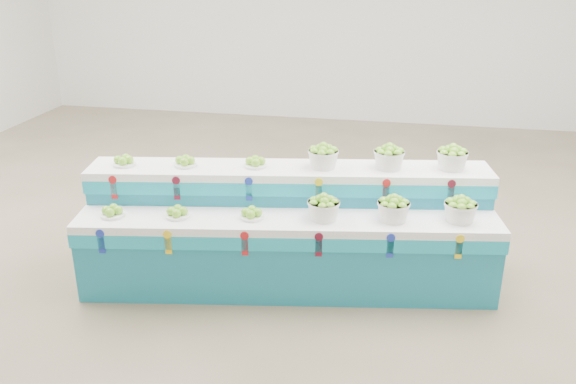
# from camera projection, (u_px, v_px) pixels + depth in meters

# --- Properties ---
(ground) EXTENTS (10.00, 10.00, 0.00)m
(ground) POSITION_uv_depth(u_px,v_px,m) (240.00, 240.00, 6.24)
(ground) COLOR brown
(ground) RESTS_ON ground
(back_wall) EXTENTS (10.00, 0.00, 10.00)m
(back_wall) POSITION_uv_depth(u_px,v_px,m) (316.00, 3.00, 10.03)
(back_wall) COLOR silver
(back_wall) RESTS_ON ground
(display_stand) EXTENTS (3.71, 1.51, 1.02)m
(display_stand) POSITION_uv_depth(u_px,v_px,m) (288.00, 229.00, 5.30)
(display_stand) COLOR teal
(display_stand) RESTS_ON ground
(plate_lower_left) EXTENTS (0.24, 0.24, 0.10)m
(plate_lower_left) POSITION_uv_depth(u_px,v_px,m) (112.00, 211.00, 5.04)
(plate_lower_left) COLOR white
(plate_lower_left) RESTS_ON display_stand
(plate_lower_mid) EXTENTS (0.24, 0.24, 0.10)m
(plate_lower_mid) POSITION_uv_depth(u_px,v_px,m) (177.00, 212.00, 5.02)
(plate_lower_mid) COLOR white
(plate_lower_mid) RESTS_ON display_stand
(plate_lower_right) EXTENTS (0.24, 0.24, 0.10)m
(plate_lower_right) POSITION_uv_depth(u_px,v_px,m) (252.00, 213.00, 5.01)
(plate_lower_right) COLOR white
(plate_lower_right) RESTS_ON display_stand
(basket_lower_left) EXTENTS (0.31, 0.31, 0.21)m
(basket_lower_left) POSITION_uv_depth(u_px,v_px,m) (324.00, 208.00, 4.97)
(basket_lower_left) COLOR silver
(basket_lower_left) RESTS_ON display_stand
(basket_lower_mid) EXTENTS (0.31, 0.31, 0.21)m
(basket_lower_mid) POSITION_uv_depth(u_px,v_px,m) (393.00, 209.00, 4.95)
(basket_lower_mid) COLOR silver
(basket_lower_mid) RESTS_ON display_stand
(basket_lower_right) EXTENTS (0.31, 0.31, 0.21)m
(basket_lower_right) POSITION_uv_depth(u_px,v_px,m) (460.00, 209.00, 4.93)
(basket_lower_right) COLOR silver
(basket_lower_right) RESTS_ON display_stand
(plate_upper_left) EXTENTS (0.24, 0.24, 0.10)m
(plate_upper_left) POSITION_uv_depth(u_px,v_px,m) (124.00, 160.00, 5.34)
(plate_upper_left) COLOR white
(plate_upper_left) RESTS_ON display_stand
(plate_upper_mid) EXTENTS (0.24, 0.24, 0.10)m
(plate_upper_mid) POSITION_uv_depth(u_px,v_px,m) (185.00, 161.00, 5.33)
(plate_upper_mid) COLOR white
(plate_upper_mid) RESTS_ON display_stand
(plate_upper_right) EXTENTS (0.24, 0.24, 0.10)m
(plate_upper_right) POSITION_uv_depth(u_px,v_px,m) (255.00, 161.00, 5.31)
(plate_upper_right) COLOR white
(plate_upper_right) RESTS_ON display_stand
(basket_upper_left) EXTENTS (0.31, 0.31, 0.21)m
(basket_upper_left) POSITION_uv_depth(u_px,v_px,m) (323.00, 156.00, 5.27)
(basket_upper_left) COLOR silver
(basket_upper_left) RESTS_ON display_stand
(basket_upper_mid) EXTENTS (0.31, 0.31, 0.21)m
(basket_upper_mid) POSITION_uv_depth(u_px,v_px,m) (389.00, 157.00, 5.25)
(basket_upper_mid) COLOR silver
(basket_upper_mid) RESTS_ON display_stand
(basket_upper_right) EXTENTS (0.31, 0.31, 0.21)m
(basket_upper_right) POSITION_uv_depth(u_px,v_px,m) (452.00, 158.00, 5.23)
(basket_upper_right) COLOR silver
(basket_upper_right) RESTS_ON display_stand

